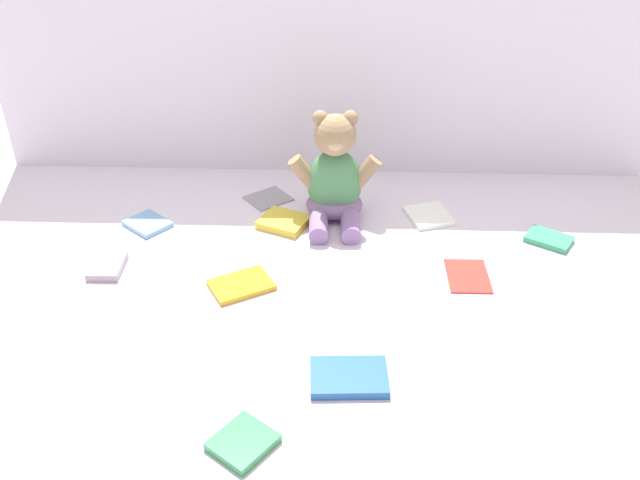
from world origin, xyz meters
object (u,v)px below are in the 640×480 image
book_case_8 (349,377)px  book_case_0 (243,442)px  book_case_1 (148,224)px  book_case_9 (429,216)px  book_case_3 (468,275)px  teddy_bear (335,180)px  book_case_5 (268,198)px  book_case_4 (549,239)px  book_case_6 (284,222)px  book_case_2 (241,285)px  book_case_7 (107,266)px

book_case_8 → book_case_0: bearing=-50.8°
book_case_1 → book_case_9: size_ratio=0.94×
book_case_3 → book_case_9: size_ratio=1.18×
teddy_bear → book_case_5: 0.21m
book_case_3 → book_case_4: (0.21, 0.15, 0.00)m
book_case_5 → book_case_8: size_ratio=0.74×
book_case_0 → book_case_5: (-0.04, 0.81, -0.00)m
book_case_3 → book_case_9: bearing=-76.6°
book_case_1 → book_case_3: size_ratio=0.80×
book_case_3 → book_case_4: bearing=-145.1°
teddy_bear → book_case_6: teddy_bear is taller
book_case_3 → book_case_4: book_case_4 is taller
book_case_2 → book_case_5: book_case_2 is taller
book_case_4 → teddy_bear: bearing=111.1°
book_case_2 → book_case_9: size_ratio=1.20×
book_case_0 → book_case_1: (-0.32, 0.67, -0.00)m
book_case_4 → book_case_7: book_case_7 is taller
book_case_4 → book_case_6: bearing=117.6°
book_case_2 → book_case_4: book_case_4 is taller
book_case_5 → book_case_2: bearing=-41.2°
book_case_9 → book_case_5: bearing=150.7°
teddy_bear → book_case_9: bearing=-2.3°
book_case_2 → book_case_4: size_ratio=1.26×
book_case_9 → book_case_1: bearing=167.3°
book_case_0 → book_case_5: book_case_0 is taller
book_case_1 → book_case_8: bearing=-96.3°
book_case_5 → book_case_6: book_case_6 is taller
book_case_4 → book_case_9: size_ratio=0.95×
book_case_7 → book_case_9: 0.77m
book_case_2 → book_case_6: (0.07, 0.26, 0.00)m
teddy_bear → book_case_2: bearing=-124.1°
teddy_bear → book_case_5: (-0.17, 0.08, -0.10)m
book_case_0 → book_case_8: bearing=78.9°
book_case_8 → book_case_1: bearing=-139.5°
teddy_bear → book_case_0: size_ratio=2.94×
teddy_bear → book_case_6: (-0.12, -0.05, -0.09)m
book_case_9 → book_case_0: bearing=-134.5°
teddy_bear → book_case_0: teddy_bear is taller
book_case_2 → book_case_3: (0.49, 0.06, -0.00)m
book_case_2 → book_case_4: bearing=-103.3°
book_case_3 → book_case_5: bearing=-35.8°
book_case_6 → book_case_5: bearing=-134.6°
book_case_3 → book_case_9: book_case_9 is taller
book_case_3 → book_case_8: bearing=51.4°
book_case_2 → book_case_9: bearing=-84.2°
book_case_4 → book_case_8: book_case_8 is taller
book_case_2 → book_case_5: bearing=-32.5°
book_case_3 → book_case_4: size_ratio=1.24×
book_case_2 → book_case_9: 0.52m
book_case_1 → book_case_4: size_ratio=0.99×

